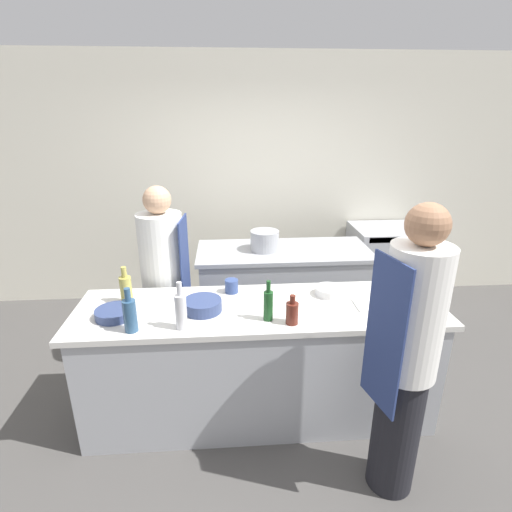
{
  "coord_description": "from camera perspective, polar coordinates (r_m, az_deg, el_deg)",
  "views": [
    {
      "loc": [
        -0.21,
        -2.5,
        2.22
      ],
      "look_at": [
        0.0,
        0.35,
        1.15
      ],
      "focal_mm": 28.0,
      "sensor_mm": 36.0,
      "label": 1
    }
  ],
  "objects": [
    {
      "name": "wall_back",
      "position": [
        4.7,
        -1.65,
        10.4
      ],
      "size": [
        8.0,
        0.06,
        2.8
      ],
      "color": "silver",
      "rests_on": "ground_plane"
    },
    {
      "name": "chef_at_prep_near",
      "position": [
        2.43,
        20.66,
        -13.61
      ],
      "size": [
        0.37,
        0.35,
        1.79
      ],
      "rotation": [
        0.0,
        0.0,
        1.81
      ],
      "color": "black",
      "rests_on": "ground_plane"
    },
    {
      "name": "bottle_vinegar",
      "position": [
        2.56,
        -10.68,
        -7.63
      ],
      "size": [
        0.07,
        0.07,
        0.32
      ],
      "color": "silver",
      "rests_on": "prep_counter"
    },
    {
      "name": "bottle_water",
      "position": [
        2.61,
        -17.57,
        -7.95
      ],
      "size": [
        0.08,
        0.08,
        0.29
      ],
      "color": "#2D5175",
      "rests_on": "prep_counter"
    },
    {
      "name": "prep_counter",
      "position": [
        3.06,
        0.51,
        -14.71
      ],
      "size": [
        2.58,
        0.74,
        0.9
      ],
      "color": "#A8AAAF",
      "rests_on": "ground_plane"
    },
    {
      "name": "stockpot",
      "position": [
        3.89,
        1.25,
        2.22
      ],
      "size": [
        0.28,
        0.28,
        0.2
      ],
      "color": "#A8AAAF",
      "rests_on": "pass_counter"
    },
    {
      "name": "bowl_ceramic_blue",
      "position": [
        3.04,
        10.41,
        -4.94
      ],
      "size": [
        0.2,
        0.2,
        0.06
      ],
      "color": "white",
      "rests_on": "prep_counter"
    },
    {
      "name": "bottle_sauce",
      "position": [
        3.22,
        19.7,
        -3.04
      ],
      "size": [
        0.06,
        0.06,
        0.24
      ],
      "color": "black",
      "rests_on": "prep_counter"
    },
    {
      "name": "oven_range",
      "position": [
        4.94,
        17.63,
        -1.35
      ],
      "size": [
        0.75,
        0.66,
        0.94
      ],
      "color": "#A8AAAF",
      "rests_on": "ground_plane"
    },
    {
      "name": "bottle_olive_oil",
      "position": [
        2.62,
        1.76,
        -6.95
      ],
      "size": [
        0.06,
        0.06,
        0.28
      ],
      "color": "#19471E",
      "rests_on": "prep_counter"
    },
    {
      "name": "cutting_board",
      "position": [
        2.99,
        17.13,
        -6.52
      ],
      "size": [
        0.35,
        0.21,
        0.01
      ],
      "color": "white",
      "rests_on": "prep_counter"
    },
    {
      "name": "chef_at_stove",
      "position": [
        3.44,
        -12.91,
        -3.96
      ],
      "size": [
        0.38,
        0.37,
        1.66
      ],
      "rotation": [
        0.0,
        0.0,
        -1.65
      ],
      "color": "black",
      "rests_on": "ground_plane"
    },
    {
      "name": "bottle_cooking_oil",
      "position": [
        2.98,
        -18.08,
        -4.46
      ],
      "size": [
        0.08,
        0.08,
        0.27
      ],
      "color": "#B2A84C",
      "rests_on": "prep_counter"
    },
    {
      "name": "cup",
      "position": [
        3.02,
        -3.51,
        -4.31
      ],
      "size": [
        0.1,
        0.1,
        0.1
      ],
      "color": "#33477F",
      "rests_on": "prep_counter"
    },
    {
      "name": "bowl_prep_small",
      "position": [
        2.78,
        -7.63,
        -7.01
      ],
      "size": [
        0.26,
        0.26,
        0.08
      ],
      "color": "navy",
      "rests_on": "prep_counter"
    },
    {
      "name": "pass_counter",
      "position": [
        4.12,
        3.84,
        -4.97
      ],
      "size": [
        1.71,
        0.73,
        0.9
      ],
      "color": "#A8AAAF",
      "rests_on": "ground_plane"
    },
    {
      "name": "bottle_wine",
      "position": [
        2.6,
        5.18,
        -8.03
      ],
      "size": [
        0.08,
        0.08,
        0.2
      ],
      "color": "#5B2319",
      "rests_on": "prep_counter"
    },
    {
      "name": "bowl_mixing_large",
      "position": [
        2.84,
        -19.54,
        -7.69
      ],
      "size": [
        0.26,
        0.26,
        0.06
      ],
      "color": "navy",
      "rests_on": "prep_counter"
    },
    {
      "name": "ground_plane",
      "position": [
        3.35,
        0.48,
        -21.08
      ],
      "size": [
        16.0,
        16.0,
        0.0
      ],
      "primitive_type": "plane",
      "color": "#4C4947"
    }
  ]
}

